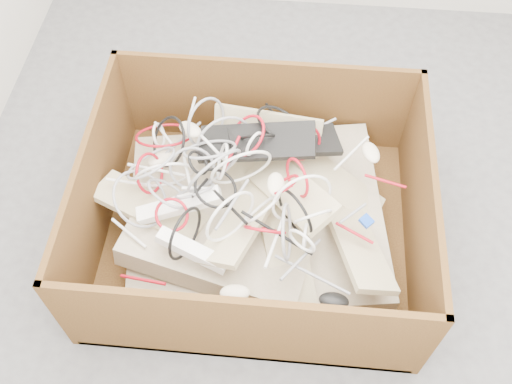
# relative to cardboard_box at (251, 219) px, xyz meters

# --- Properties ---
(ground) EXTENTS (3.00, 3.00, 0.00)m
(ground) POSITION_rel_cardboard_box_xyz_m (0.18, 0.11, -0.13)
(ground) COLOR #4C4C4F
(ground) RESTS_ON ground
(cardboard_box) EXTENTS (1.33, 1.11, 0.53)m
(cardboard_box) POSITION_rel_cardboard_box_xyz_m (0.00, 0.00, 0.00)
(cardboard_box) COLOR #38200E
(cardboard_box) RESTS_ON ground
(keyboard_pile) EXTENTS (1.21, 0.87, 0.39)m
(keyboard_pile) POSITION_rel_cardboard_box_xyz_m (0.07, 0.05, 0.16)
(keyboard_pile) COLOR tan
(keyboard_pile) RESTS_ON cardboard_box
(mice_scatter) EXTENTS (0.96, 0.74, 0.22)m
(mice_scatter) POSITION_rel_cardboard_box_xyz_m (0.04, -0.05, 0.22)
(mice_scatter) COLOR beige
(mice_scatter) RESTS_ON keyboard_pile
(power_strip_left) EXTENTS (0.34, 0.14, 0.14)m
(power_strip_left) POSITION_rel_cardboard_box_xyz_m (-0.26, -0.10, 0.22)
(power_strip_left) COLOR white
(power_strip_left) RESTS_ON keyboard_pile
(power_strip_right) EXTENTS (0.28, 0.14, 0.09)m
(power_strip_right) POSITION_rel_cardboard_box_xyz_m (-0.18, -0.28, 0.21)
(power_strip_right) COLOR white
(power_strip_right) RESTS_ON keyboard_pile
(vga_plug) EXTENTS (0.06, 0.06, 0.03)m
(vga_plug) POSITION_rel_cardboard_box_xyz_m (0.44, -0.12, 0.24)
(vga_plug) COLOR #0B38AE
(vga_plug) RESTS_ON keyboard_pile
(cable_tangle) EXTENTS (1.19, 0.90, 0.46)m
(cable_tangle) POSITION_rel_cardboard_box_xyz_m (-0.11, 0.02, 0.27)
(cable_tangle) COLOR silver
(cable_tangle) RESTS_ON keyboard_pile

